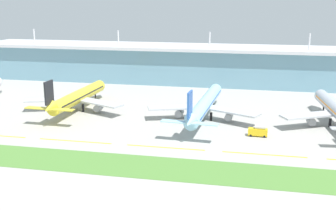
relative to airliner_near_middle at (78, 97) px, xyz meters
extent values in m
plane|color=#A8A59E|center=(53.30, -35.07, -6.44)|extent=(600.00, 600.00, 0.00)
cube|color=#6693A8|center=(53.30, 76.32, 4.00)|extent=(280.00, 28.00, 20.90)
cube|color=silver|center=(53.30, 76.32, 15.35)|extent=(288.00, 34.00, 1.80)
cylinder|color=silver|center=(-58.70, 70.72, 20.75)|extent=(0.90, 0.90, 9.00)
cylinder|color=silver|center=(-2.70, 70.72, 20.75)|extent=(0.90, 0.90, 9.00)
cylinder|color=silver|center=(53.30, 70.72, 20.75)|extent=(0.90, 0.90, 9.00)
cylinder|color=silver|center=(109.30, 70.72, 20.75)|extent=(0.90, 0.90, 9.00)
cone|color=silver|center=(-57.33, 27.74, 0.06)|extent=(6.07, 4.81, 5.51)
cylinder|color=yellow|center=(0.06, 1.54, 0.06)|extent=(7.70, 49.88, 5.80)
cone|color=yellow|center=(1.09, 28.37, 0.06)|extent=(5.66, 4.21, 5.51)
cone|color=yellow|center=(-1.01, -26.28, 1.26)|extent=(5.18, 6.81, 5.72)
cube|color=black|center=(-0.97, -25.28, 7.71)|extent=(0.94, 6.42, 9.50)
cube|color=yellow|center=(-6.48, -25.57, 1.06)|extent=(10.12, 3.58, 0.36)
cube|color=yellow|center=(4.51, -25.99, 1.06)|extent=(10.12, 3.58, 0.36)
cube|color=#B7BABF|center=(-12.10, -2.42, -1.25)|extent=(24.88, 14.53, 0.70)
cylinder|color=gray|center=(-10.85, -1.02, -4.04)|extent=(3.37, 4.62, 3.20)
cube|color=#B7BABF|center=(11.88, -3.34, -1.25)|extent=(24.68, 16.04, 0.70)
cylinder|color=gray|center=(10.74, -1.85, -4.04)|extent=(3.37, 4.62, 3.20)
cylinder|color=black|center=(0.77, 20.17, -4.64)|extent=(0.70, 0.70, 3.60)
cylinder|color=black|center=(-3.25, -1.33, -4.64)|extent=(1.10, 1.10, 3.60)
cylinder|color=black|center=(3.14, -1.58, -4.64)|extent=(1.10, 1.10, 3.60)
cube|color=black|center=(0.06, 1.54, 0.46)|extent=(7.55, 44.91, 0.60)
cylinder|color=#9ED1EA|center=(59.53, -1.06, 0.06)|extent=(9.39, 60.55, 5.80)
cone|color=#9ED1EA|center=(61.45, 31.03, 0.06)|extent=(5.74, 4.32, 5.51)
cone|color=#9ED1EA|center=(57.55, -34.16, 1.26)|extent=(5.32, 6.91, 5.72)
cube|color=#2D5BB7|center=(57.61, -33.16, 7.71)|extent=(1.08, 6.43, 9.50)
cube|color=#9ED1EA|center=(52.09, -33.33, 1.06)|extent=(10.17, 3.79, 0.36)
cube|color=#9ED1EA|center=(63.07, -33.99, 1.06)|extent=(10.17, 3.79, 0.36)
cube|color=#B7BABF|center=(47.29, -4.76, -1.25)|extent=(24.92, 14.09, 0.70)
cylinder|color=gray|center=(48.57, -3.40, -4.04)|extent=(3.46, 4.68, 3.20)
cube|color=#B7BABF|center=(71.25, -6.20, -1.25)|extent=(24.60, 16.45, 0.70)
cylinder|color=gray|center=(70.14, -4.69, -4.04)|extent=(3.46, 4.68, 3.20)
cylinder|color=black|center=(60.88, 21.51, -4.64)|extent=(0.70, 0.70, 3.60)
cylinder|color=black|center=(56.16, -3.87, -4.64)|extent=(1.10, 1.10, 3.60)
cylinder|color=black|center=(62.55, -4.25, -4.64)|extent=(1.10, 1.10, 3.60)
cube|color=#2D5BB7|center=(59.53, -1.06, 0.46)|extent=(9.07, 54.53, 0.60)
cone|color=#ADB2BC|center=(110.78, 27.90, 0.06)|extent=(5.91, 4.57, 5.51)
cube|color=#B7BABF|center=(102.38, -6.19, -1.25)|extent=(24.37, 17.32, 0.70)
cylinder|color=gray|center=(103.42, -4.63, -4.04)|extent=(3.66, 4.82, 3.20)
cylinder|color=black|center=(111.71, 19.30, -4.64)|extent=(0.70, 0.70, 3.60)
cylinder|color=black|center=(110.98, -3.84, -4.64)|extent=(1.10, 1.10, 3.60)
cube|color=yellow|center=(16.30, -40.93, -6.42)|extent=(28.00, 0.70, 0.04)
cube|color=yellow|center=(50.30, -40.93, -6.42)|extent=(28.00, 0.70, 0.04)
cube|color=yellow|center=(84.30, -40.93, -6.42)|extent=(28.00, 0.70, 0.04)
cube|color=#518438|center=(53.30, -59.15, -6.39)|extent=(300.00, 18.00, 0.10)
cube|color=gold|center=(82.14, -21.67, -4.69)|extent=(7.33, 2.97, 2.60)
cylinder|color=silver|center=(82.94, -21.71, -2.49)|extent=(4.10, 2.21, 2.00)
cylinder|color=black|center=(79.56, -22.70, -5.99)|extent=(0.92, 0.40, 0.90)
cylinder|color=black|center=(79.69, -20.37, -5.99)|extent=(0.92, 0.40, 0.90)
cylinder|color=black|center=(84.60, -22.97, -5.99)|extent=(0.92, 0.40, 0.90)
cylinder|color=black|center=(84.72, -20.63, -5.99)|extent=(0.92, 0.40, 0.90)
camera|label=1|loc=(79.36, -178.45, 45.08)|focal=45.25mm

